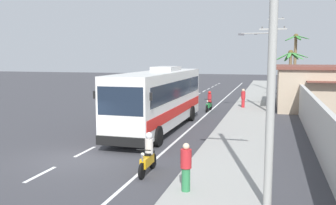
{
  "coord_description": "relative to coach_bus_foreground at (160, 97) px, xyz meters",
  "views": [
    {
      "loc": [
        8.43,
        -14.22,
        4.5
      ],
      "look_at": [
        2.38,
        7.48,
        1.7
      ],
      "focal_mm": 39.98,
      "sensor_mm": 36.0,
      "label": 1
    }
  ],
  "objects": [
    {
      "name": "sidewalk_kerb",
      "position": [
        4.97,
        2.49,
        -1.93
      ],
      "size": [
        3.2,
        90.0,
        0.14
      ],
      "primitive_type": "cube",
      "color": "#999993",
      "rests_on": "ground"
    },
    {
      "name": "pedestrian_near_kerb",
      "position": [
        4.28,
        10.53,
        -1.02
      ],
      "size": [
        0.36,
        0.36,
        1.6
      ],
      "rotation": [
        0.0,
        0.0,
        2.57
      ],
      "color": "red",
      "rests_on": "sidewalk_kerb"
    },
    {
      "name": "pedestrian_midwalk",
      "position": [
        4.01,
        -10.29,
        -1.03
      ],
      "size": [
        0.36,
        0.36,
        1.59
      ],
      "rotation": [
        0.0,
        0.0,
        4.59
      ],
      "color": "#2D7A47",
      "rests_on": "sidewalk_kerb"
    },
    {
      "name": "palm_nearest",
      "position": [
        9.18,
        25.58,
        2.7
      ],
      "size": [
        2.9,
        2.95,
        7.15
      ],
      "color": "brown",
      "rests_on": "ground"
    },
    {
      "name": "lane_markings",
      "position": [
        0.35,
        7.04,
        -1.99
      ],
      "size": [
        3.75,
        71.0,
        0.01
      ],
      "color": "white",
      "rests_on": "ground"
    },
    {
      "name": "utility_pole_far",
      "position": [
        6.76,
        26.83,
        3.46
      ],
      "size": [
        3.6,
        0.24,
        10.34
      ],
      "color": "#9E9E99",
      "rests_on": "ground"
    },
    {
      "name": "coach_bus_foreground",
      "position": [
        0.0,
        0.0,
        0.0
      ],
      "size": [
        2.93,
        12.15,
        3.84
      ],
      "color": "silver",
      "rests_on": "ground"
    },
    {
      "name": "motorcycle_trailing",
      "position": [
        1.68,
        8.49,
        -1.33
      ],
      "size": [
        0.56,
        1.96,
        1.66
      ],
      "color": "black",
      "rests_on": "ground"
    },
    {
      "name": "utility_pole_nearest",
      "position": [
        6.58,
        -10.94,
        2.87
      ],
      "size": [
        2.49,
        0.24,
        9.27
      ],
      "color": "#9E9E99",
      "rests_on": "ground"
    },
    {
      "name": "ground_plane",
      "position": [
        -1.83,
        -7.51,
        -2.0
      ],
      "size": [
        160.0,
        160.0,
        0.0
      ],
      "primitive_type": "plane",
      "color": "#3A3A3F"
    },
    {
      "name": "palm_second",
      "position": [
        8.43,
        20.3,
        1.79
      ],
      "size": [
        3.55,
        3.45,
        5.16
      ],
      "color": "brown",
      "rests_on": "ground"
    },
    {
      "name": "boundary_wall",
      "position": [
        8.77,
        6.49,
        -0.81
      ],
      "size": [
        0.24,
        60.0,
        2.38
      ],
      "primitive_type": "cube",
      "color": "#B2B2AD",
      "rests_on": "ground"
    },
    {
      "name": "utility_pole_mid",
      "position": [
        6.44,
        7.94,
        2.3
      ],
      "size": [
        3.59,
        0.24,
        8.02
      ],
      "color": "#9E9E99",
      "rests_on": "ground"
    },
    {
      "name": "motorcycle_beside_bus",
      "position": [
        2.08,
        -8.42,
        -1.35
      ],
      "size": [
        0.56,
        1.96,
        1.58
      ],
      "color": "black",
      "rests_on": "ground"
    }
  ]
}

